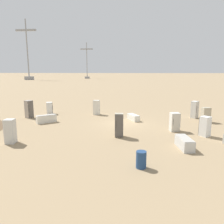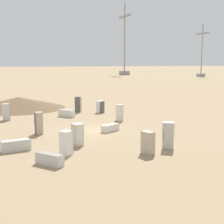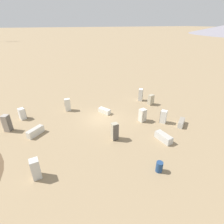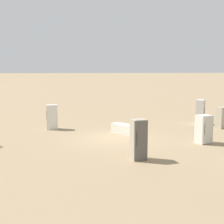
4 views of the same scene
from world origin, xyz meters
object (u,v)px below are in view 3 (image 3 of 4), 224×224
at_px(discarded_fridge_2, 163,117).
at_px(discarded_fridge_3, 68,105).
at_px(discarded_fridge_4, 151,100).
at_px(discarded_fridge_8, 7,123).
at_px(discarded_fridge_0, 104,111).
at_px(discarded_fridge_1, 141,95).
at_px(discarded_fridge_5, 115,131).
at_px(discarded_fridge_11, 143,115).
at_px(discarded_fridge_9, 36,169).
at_px(discarded_fridge_6, 35,132).
at_px(discarded_fridge_7, 22,114).
at_px(discarded_fridge_12, 181,123).
at_px(rusty_barrel, 159,167).
at_px(discarded_fridge_10, 164,137).

xyz_separation_m(discarded_fridge_2, discarded_fridge_3, (-10.00, 7.84, 0.06)).
bearing_deg(discarded_fridge_4, discarded_fridge_8, 164.87).
xyz_separation_m(discarded_fridge_0, discarded_fridge_1, (6.68, 1.79, 0.63)).
distance_m(discarded_fridge_1, discarded_fridge_3, 11.09).
distance_m(discarded_fridge_1, discarded_fridge_2, 7.03).
height_order(discarded_fridge_5, discarded_fridge_11, discarded_fridge_5).
bearing_deg(discarded_fridge_1, discarded_fridge_8, -47.70).
bearing_deg(discarded_fridge_2, discarded_fridge_4, 33.10).
xyz_separation_m(discarded_fridge_3, discarded_fridge_9, (-4.41, -10.92, 0.02)).
distance_m(discarded_fridge_9, discarded_fridge_11, 13.06).
height_order(discarded_fridge_5, discarded_fridge_6, discarded_fridge_5).
bearing_deg(discarded_fridge_3, discarded_fridge_6, 140.28).
bearing_deg(discarded_fridge_4, discarded_fridge_7, 157.05).
distance_m(discarded_fridge_0, discarded_fridge_1, 6.94).
relative_size(discarded_fridge_4, discarded_fridge_9, 0.86).
relative_size(discarded_fridge_3, discarded_fridge_12, 0.97).
bearing_deg(discarded_fridge_11, discarded_fridge_4, -146.26).
distance_m(discarded_fridge_9, rusty_barrel, 9.75).
height_order(discarded_fridge_1, discarded_fridge_6, discarded_fridge_1).
bearing_deg(discarded_fridge_7, discarded_fridge_0, 54.70).
bearing_deg(discarded_fridge_8, rusty_barrel, 73.99).
xyz_separation_m(discarded_fridge_3, discarded_fridge_10, (7.78, -10.84, -0.49)).
distance_m(discarded_fridge_8, rusty_barrel, 16.64).
relative_size(discarded_fridge_1, discarded_fridge_2, 1.17).
distance_m(discarded_fridge_2, discarded_fridge_7, 17.48).
bearing_deg(discarded_fridge_4, discarded_fridge_2, -122.42).
xyz_separation_m(discarded_fridge_6, discarded_fridge_12, (15.93, -4.62, -0.05)).
relative_size(discarded_fridge_12, rusty_barrel, 1.90).
bearing_deg(discarded_fridge_12, discarded_fridge_4, 141.41).
xyz_separation_m(discarded_fridge_2, discarded_fridge_8, (-17.11, 5.32, 0.17)).
height_order(discarded_fridge_0, discarded_fridge_8, discarded_fridge_8).
bearing_deg(discarded_fridge_11, discarded_fridge_9, 8.27).
relative_size(discarded_fridge_10, discarded_fridge_12, 1.14).
height_order(discarded_fridge_5, discarded_fridge_12, discarded_fridge_5).
height_order(discarded_fridge_11, discarded_fridge_12, discarded_fridge_11).
distance_m(discarded_fridge_1, discarded_fridge_10, 10.48).
distance_m(discarded_fridge_1, discarded_fridge_5, 11.01).
bearing_deg(discarded_fridge_0, discarded_fridge_7, 137.72).
bearing_deg(discarded_fridge_0, discarded_fridge_4, -29.01).
xyz_separation_m(discarded_fridge_0, discarded_fridge_3, (-4.37, 2.68, 0.55)).
relative_size(discarded_fridge_1, discarded_fridge_9, 1.07).
bearing_deg(discarded_fridge_5, discarded_fridge_4, -148.50).
xyz_separation_m(discarded_fridge_11, rusty_barrel, (-3.11, -7.60, -0.34)).
height_order(discarded_fridge_7, discarded_fridge_12, discarded_fridge_7).
xyz_separation_m(discarded_fridge_7, rusty_barrel, (10.49, -13.99, -0.25)).
xyz_separation_m(discarded_fridge_2, rusty_barrel, (-5.21, -6.30, -0.34)).
distance_m(discarded_fridge_1, discarded_fridge_6, 15.82).
height_order(discarded_fridge_3, discarded_fridge_9, discarded_fridge_9).
bearing_deg(discarded_fridge_0, discarded_fridge_5, -128.91).
distance_m(discarded_fridge_2, discarded_fridge_9, 14.73).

